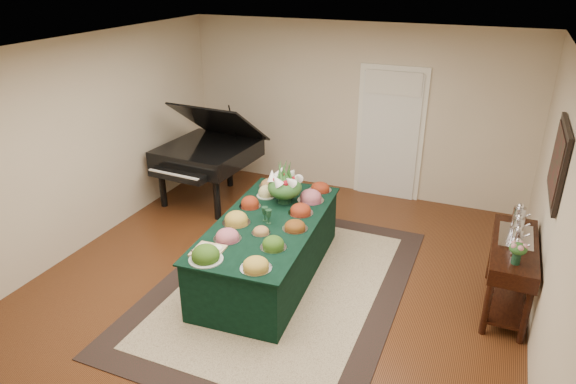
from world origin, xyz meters
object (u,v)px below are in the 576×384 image
at_px(grand_piano, 208,153).
at_px(mahogany_sideboard, 512,258).
at_px(buffet_table, 269,248).
at_px(floral_centerpiece, 285,183).

distance_m(grand_piano, mahogany_sideboard, 4.61).
relative_size(buffet_table, floral_centerpiece, 5.55).
bearing_deg(buffet_table, mahogany_sideboard, 8.96).
bearing_deg(buffet_table, floral_centerpiece, 92.32).
relative_size(buffet_table, grand_piano, 1.51).
height_order(buffet_table, floral_centerpiece, floral_centerpiece).
height_order(floral_centerpiece, mahogany_sideboard, floral_centerpiece).
relative_size(floral_centerpiece, mahogany_sideboard, 0.34).
height_order(floral_centerpiece, grand_piano, grand_piano).
xyz_separation_m(floral_centerpiece, mahogany_sideboard, (2.68, -0.12, -0.37)).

